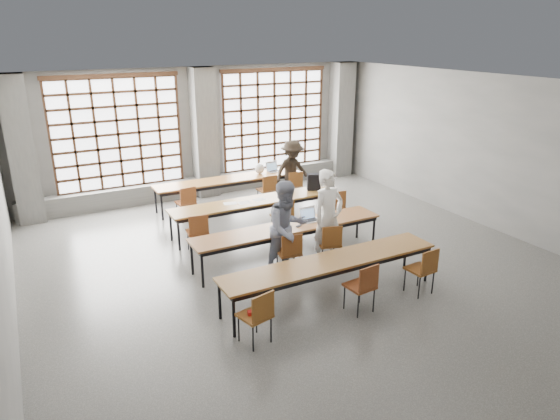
{
  "coord_description": "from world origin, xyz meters",
  "views": [
    {
      "loc": [
        -4.53,
        -7.68,
        4.37
      ],
      "look_at": [
        -0.23,
        0.4,
        1.09
      ],
      "focal_mm": 32.0,
      "sensor_mm": 36.0,
      "label": 1
    }
  ],
  "objects_px": {
    "chair_back_right": "(294,183)",
    "chair_near_right": "(424,266)",
    "chair_front_left": "(290,250)",
    "chair_near_mid": "(363,283)",
    "laptop_front": "(309,217)",
    "backpack": "(314,182)",
    "chair_mid_left": "(198,229)",
    "student_female": "(287,228)",
    "red_pouch": "(254,312)",
    "desk_row_d": "(331,264)",
    "student_male": "(328,218)",
    "chair_mid_right": "(336,204)",
    "plastic_bag": "(260,169)",
    "phone": "(299,226)",
    "laptop_back": "(273,169)",
    "mouse": "(329,218)",
    "green_box": "(284,223)",
    "desk_row_c": "(288,229)",
    "student_back": "(292,171)",
    "chair_mid_centre": "(284,214)",
    "chair_back_mid": "(268,187)",
    "desk_row_a": "(230,181)",
    "chair_front_right": "(330,241)",
    "desk_row_b": "(255,203)"
  },
  "relations": [
    {
      "from": "chair_mid_centre",
      "to": "backpack",
      "type": "bearing_deg",
      "value": 29.52
    },
    {
      "from": "chair_back_right",
      "to": "chair_near_right",
      "type": "height_order",
      "value": "same"
    },
    {
      "from": "chair_front_left",
      "to": "backpack",
      "type": "bearing_deg",
      "value": 50.44
    },
    {
      "from": "chair_mid_right",
      "to": "chair_near_right",
      "type": "distance_m",
      "value": 3.52
    },
    {
      "from": "laptop_front",
      "to": "backpack",
      "type": "xyz_separation_m",
      "value": [
        1.17,
        1.72,
        0.14
      ]
    },
    {
      "from": "desk_row_c",
      "to": "laptop_back",
      "type": "xyz_separation_m",
      "value": [
        1.64,
        3.82,
        0.13
      ]
    },
    {
      "from": "chair_front_left",
      "to": "chair_near_mid",
      "type": "xyz_separation_m",
      "value": [
        0.41,
        -1.7,
        0.0
      ]
    },
    {
      "from": "chair_back_mid",
      "to": "chair_mid_centre",
      "type": "bearing_deg",
      "value": -106.55
    },
    {
      "from": "student_male",
      "to": "student_female",
      "type": "distance_m",
      "value": 0.9
    },
    {
      "from": "chair_back_right",
      "to": "phone",
      "type": "bearing_deg",
      "value": -118.13
    },
    {
      "from": "phone",
      "to": "desk_row_a",
      "type": "bearing_deg",
      "value": 88.31
    },
    {
      "from": "chair_back_mid",
      "to": "chair_near_mid",
      "type": "height_order",
      "value": "same"
    },
    {
      "from": "chair_mid_left",
      "to": "chair_mid_right",
      "type": "relative_size",
      "value": 1.0
    },
    {
      "from": "chair_near_right",
      "to": "green_box",
      "type": "distance_m",
      "value": 2.82
    },
    {
      "from": "phone",
      "to": "student_back",
      "type": "bearing_deg",
      "value": 62.66
    },
    {
      "from": "desk_row_d",
      "to": "chair_near_mid",
      "type": "xyz_separation_m",
      "value": [
        0.21,
        -0.63,
        -0.13
      ]
    },
    {
      "from": "chair_mid_right",
      "to": "chair_near_mid",
      "type": "xyz_separation_m",
      "value": [
        -1.82,
        -3.49,
        0.0
      ]
    },
    {
      "from": "student_female",
      "to": "red_pouch",
      "type": "height_order",
      "value": "student_female"
    },
    {
      "from": "chair_mid_centre",
      "to": "phone",
      "type": "height_order",
      "value": "chair_mid_centre"
    },
    {
      "from": "chair_back_right",
      "to": "student_male",
      "type": "distance_m",
      "value": 3.83
    },
    {
      "from": "red_pouch",
      "to": "chair_back_right",
      "type": "bearing_deg",
      "value": 55.3
    },
    {
      "from": "desk_row_d",
      "to": "student_back",
      "type": "height_order",
      "value": "student_back"
    },
    {
      "from": "desk_row_c",
      "to": "chair_front_right",
      "type": "distance_m",
      "value": 0.86
    },
    {
      "from": "desk_row_b",
      "to": "laptop_back",
      "type": "bearing_deg",
      "value": 53.36
    },
    {
      "from": "chair_near_right",
      "to": "chair_mid_centre",
      "type": "bearing_deg",
      "value": 104.08
    },
    {
      "from": "laptop_back",
      "to": "phone",
      "type": "relative_size",
      "value": 3.03
    },
    {
      "from": "desk_row_d",
      "to": "backpack",
      "type": "distance_m",
      "value": 3.99
    },
    {
      "from": "chair_near_right",
      "to": "plastic_bag",
      "type": "relative_size",
      "value": 3.08
    },
    {
      "from": "chair_back_mid",
      "to": "student_male",
      "type": "distance_m",
      "value": 3.64
    },
    {
      "from": "backpack",
      "to": "chair_mid_left",
      "type": "bearing_deg",
      "value": -145.0
    },
    {
      "from": "chair_mid_right",
      "to": "desk_row_d",
      "type": "bearing_deg",
      "value": -125.33
    },
    {
      "from": "desk_row_a",
      "to": "chair_near_mid",
      "type": "height_order",
      "value": "chair_near_mid"
    },
    {
      "from": "chair_mid_right",
      "to": "red_pouch",
      "type": "height_order",
      "value": "chair_mid_right"
    },
    {
      "from": "chair_mid_left",
      "to": "chair_near_mid",
      "type": "xyz_separation_m",
      "value": [
        1.59,
        -3.49,
        0.0
      ]
    },
    {
      "from": "chair_mid_centre",
      "to": "phone",
      "type": "xyz_separation_m",
      "value": [
        -0.34,
        -1.25,
        0.2
      ]
    },
    {
      "from": "chair_mid_centre",
      "to": "plastic_bag",
      "type": "xyz_separation_m",
      "value": [
        0.67,
        2.61,
        0.34
      ]
    },
    {
      "from": "student_male",
      "to": "phone",
      "type": "distance_m",
      "value": 0.62
    },
    {
      "from": "chair_front_left",
      "to": "chair_near_mid",
      "type": "bearing_deg",
      "value": -76.53
    },
    {
      "from": "green_box",
      "to": "student_male",
      "type": "bearing_deg",
      "value": -41.74
    },
    {
      "from": "chair_near_right",
      "to": "green_box",
      "type": "height_order",
      "value": "chair_near_right"
    },
    {
      "from": "chair_near_mid",
      "to": "laptop_back",
      "type": "bearing_deg",
      "value": 75.94
    },
    {
      "from": "desk_row_c",
      "to": "laptop_front",
      "type": "xyz_separation_m",
      "value": [
        0.55,
        0.11,
        0.13
      ]
    },
    {
      "from": "plastic_bag",
      "to": "phone",
      "type": "bearing_deg",
      "value": -104.69
    },
    {
      "from": "green_box",
      "to": "laptop_back",
      "type": "bearing_deg",
      "value": 65.75
    },
    {
      "from": "laptop_back",
      "to": "mouse",
      "type": "bearing_deg",
      "value": -100.11
    },
    {
      "from": "chair_back_right",
      "to": "backpack",
      "type": "height_order",
      "value": "backpack"
    },
    {
      "from": "chair_back_right",
      "to": "chair_mid_left",
      "type": "bearing_deg",
      "value": -150.22
    },
    {
      "from": "laptop_front",
      "to": "plastic_bag",
      "type": "xyz_separation_m",
      "value": [
        0.64,
        3.65,
        0.08
      ]
    },
    {
      "from": "chair_mid_left",
      "to": "student_male",
      "type": "distance_m",
      "value": 2.7
    },
    {
      "from": "student_male",
      "to": "student_back",
      "type": "height_order",
      "value": "student_male"
    }
  ]
}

